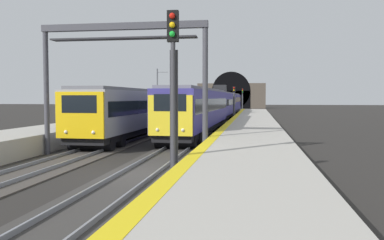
{
  "coord_description": "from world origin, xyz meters",
  "views": [
    {
      "loc": [
        -15.35,
        -4.58,
        3.12
      ],
      "look_at": [
        13.14,
        -0.06,
        1.5
      ],
      "focal_mm": 37.61,
      "sensor_mm": 36.0,
      "label": 1
    }
  ],
  "objects_px": {
    "train_adjacent_platform": "(185,105)",
    "railway_signal_far": "(242,98)",
    "railway_signal_near": "(173,83)",
    "railway_signal_mid": "(234,101)",
    "train_main_approaching": "(220,105)",
    "catenary_mast_near": "(157,92)",
    "overhead_signal_gantry": "(123,55)"
  },
  "relations": [
    {
      "from": "train_main_approaching",
      "to": "railway_signal_mid",
      "type": "distance_m",
      "value": 1.92
    },
    {
      "from": "train_main_approaching",
      "to": "railway_signal_near",
      "type": "relative_size",
      "value": 9.87
    },
    {
      "from": "railway_signal_near",
      "to": "railway_signal_far",
      "type": "relative_size",
      "value": 1.2
    },
    {
      "from": "railway_signal_near",
      "to": "overhead_signal_gantry",
      "type": "xyz_separation_m",
      "value": [
        7.03,
        4.15,
        1.73
      ]
    },
    {
      "from": "railway_signal_far",
      "to": "train_adjacent_platform",
      "type": "bearing_deg",
      "value": -10.95
    },
    {
      "from": "train_adjacent_platform",
      "to": "railway_signal_near",
      "type": "distance_m",
      "value": 39.39
    },
    {
      "from": "train_adjacent_platform",
      "to": "catenary_mast_near",
      "type": "xyz_separation_m",
      "value": [
        12.29,
        6.71,
        1.86
      ]
    },
    {
      "from": "railway_signal_far",
      "to": "overhead_signal_gantry",
      "type": "relative_size",
      "value": 0.56
    },
    {
      "from": "train_main_approaching",
      "to": "railway_signal_far",
      "type": "xyz_separation_m",
      "value": [
        34.06,
        -1.8,
        0.87
      ]
    },
    {
      "from": "railway_signal_mid",
      "to": "railway_signal_far",
      "type": "height_order",
      "value": "railway_signal_far"
    },
    {
      "from": "overhead_signal_gantry",
      "to": "catenary_mast_near",
      "type": "relative_size",
      "value": 1.15
    },
    {
      "from": "railway_signal_mid",
      "to": "overhead_signal_gantry",
      "type": "height_order",
      "value": "overhead_signal_gantry"
    },
    {
      "from": "train_adjacent_platform",
      "to": "railway_signal_mid",
      "type": "relative_size",
      "value": 13.97
    },
    {
      "from": "train_main_approaching",
      "to": "railway_signal_far",
      "type": "bearing_deg",
      "value": 178.21
    },
    {
      "from": "railway_signal_far",
      "to": "overhead_signal_gantry",
      "type": "xyz_separation_m",
      "value": [
        -65.44,
        4.15,
        2.28
      ]
    },
    {
      "from": "railway_signal_mid",
      "to": "catenary_mast_near",
      "type": "xyz_separation_m",
      "value": [
        12.27,
        13.22,
        1.33
      ]
    },
    {
      "from": "railway_signal_near",
      "to": "railway_signal_far",
      "type": "xyz_separation_m",
      "value": [
        72.48,
        0.0,
        -0.55
      ]
    },
    {
      "from": "railway_signal_far",
      "to": "catenary_mast_near",
      "type": "relative_size",
      "value": 0.64
    },
    {
      "from": "train_adjacent_platform",
      "to": "railway_signal_mid",
      "type": "bearing_deg",
      "value": 90.77
    },
    {
      "from": "train_main_approaching",
      "to": "railway_signal_mid",
      "type": "relative_size",
      "value": 13.09
    },
    {
      "from": "train_adjacent_platform",
      "to": "railway_signal_far",
      "type": "height_order",
      "value": "railway_signal_far"
    },
    {
      "from": "railway_signal_mid",
      "to": "train_main_approaching",
      "type": "bearing_deg",
      "value": -76.54
    },
    {
      "from": "railway_signal_near",
      "to": "railway_signal_mid",
      "type": "distance_m",
      "value": 38.85
    },
    {
      "from": "railway_signal_far",
      "to": "overhead_signal_gantry",
      "type": "height_order",
      "value": "overhead_signal_gantry"
    },
    {
      "from": "railway_signal_near",
      "to": "railway_signal_mid",
      "type": "xyz_separation_m",
      "value": [
        38.84,
        0.0,
        -0.91
      ]
    },
    {
      "from": "railway_signal_mid",
      "to": "overhead_signal_gantry",
      "type": "distance_m",
      "value": 32.19
    },
    {
      "from": "overhead_signal_gantry",
      "to": "train_main_approaching",
      "type": "bearing_deg",
      "value": -4.29
    },
    {
      "from": "train_adjacent_platform",
      "to": "overhead_signal_gantry",
      "type": "bearing_deg",
      "value": 4.86
    },
    {
      "from": "train_main_approaching",
      "to": "catenary_mast_near",
      "type": "distance_m",
      "value": 17.18
    },
    {
      "from": "railway_signal_near",
      "to": "train_adjacent_platform",
      "type": "bearing_deg",
      "value": -170.48
    },
    {
      "from": "train_adjacent_platform",
      "to": "railway_signal_mid",
      "type": "distance_m",
      "value": 6.53
    },
    {
      "from": "railway_signal_mid",
      "to": "railway_signal_far",
      "type": "bearing_deg",
      "value": -180.0
    }
  ]
}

